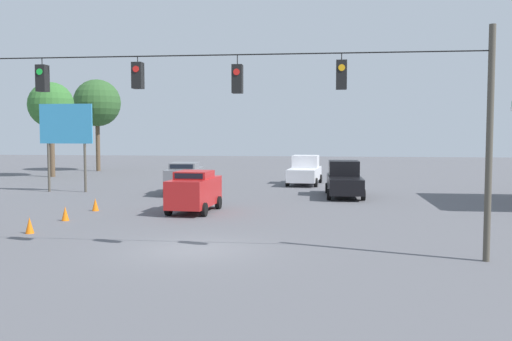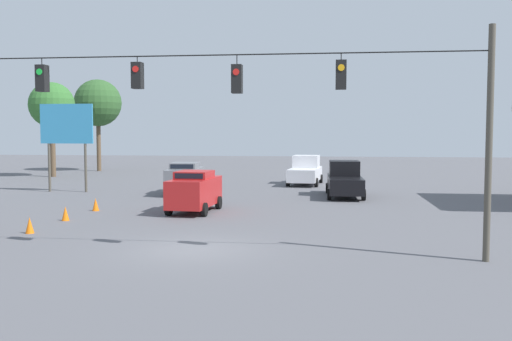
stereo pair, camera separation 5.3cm
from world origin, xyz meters
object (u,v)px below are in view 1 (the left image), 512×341
(traffic_cone_second, at_px, (65,214))
(tree_horizon_left, at_px, (51,105))
(traffic_cone_third, at_px, (95,205))
(traffic_cone_nearest, at_px, (30,225))
(tree_horizon_right, at_px, (97,103))
(overhead_signal_span, at_px, (188,114))
(sedan_grey_withflow_far, at_px, (184,178))
(pickup_truck_black_oncoming_far, at_px, (344,180))
(sedan_red_withflow_mid, at_px, (194,191))
(roadside_billboard, at_px, (66,129))
(pickup_truck_white_oncoming_deep, at_px, (305,171))

(traffic_cone_second, xyz_separation_m, tree_horizon_left, (11.93, -22.68, 5.77))
(traffic_cone_second, distance_m, traffic_cone_third, 3.11)
(traffic_cone_nearest, xyz_separation_m, tree_horizon_right, (10.91, -33.13, 6.31))
(overhead_signal_span, bearing_deg, tree_horizon_left, -56.50)
(sedan_grey_withflow_far, distance_m, traffic_cone_nearest, 14.31)
(tree_horizon_left, bearing_deg, sedan_grey_withflow_far, 141.08)
(pickup_truck_black_oncoming_far, bearing_deg, tree_horizon_right, -39.36)
(sedan_red_withflow_mid, bearing_deg, traffic_cone_nearest, 52.30)
(pickup_truck_black_oncoming_far, height_order, roadside_billboard, roadside_billboard)
(overhead_signal_span, bearing_deg, traffic_cone_third, -52.49)
(traffic_cone_second, height_order, traffic_cone_third, same)
(pickup_truck_black_oncoming_far, bearing_deg, tree_horizon_left, -25.79)
(overhead_signal_span, height_order, traffic_cone_third, overhead_signal_span)
(overhead_signal_span, xyz_separation_m, pickup_truck_white_oncoming_deep, (-2.82, -24.17, -3.47))
(traffic_cone_third, bearing_deg, pickup_truck_black_oncoming_far, -147.68)
(pickup_truck_black_oncoming_far, xyz_separation_m, pickup_truck_white_oncoming_deep, (2.62, -7.39, -0.00))
(overhead_signal_span, xyz_separation_m, sedan_red_withflow_mid, (1.96, -9.17, -3.41))
(traffic_cone_second, xyz_separation_m, tree_horizon_right, (10.87, -30.01, 6.31))
(traffic_cone_nearest, xyz_separation_m, roadside_billboard, (5.29, -14.43, 3.70))
(traffic_cone_second, bearing_deg, sedan_red_withflow_mid, -146.61)
(traffic_cone_second, relative_size, tree_horizon_right, 0.07)
(pickup_truck_white_oncoming_deep, height_order, tree_horizon_right, tree_horizon_right)
(sedan_red_withflow_mid, relative_size, traffic_cone_third, 6.60)
(roadside_billboard, xyz_separation_m, tree_horizon_left, (6.69, -11.36, 2.07))
(traffic_cone_second, height_order, roadside_billboard, roadside_billboard)
(sedan_red_withflow_mid, xyz_separation_m, pickup_truck_white_oncoming_deep, (-4.78, -15.00, -0.06))
(pickup_truck_black_oncoming_far, xyz_separation_m, tree_horizon_right, (23.28, -19.09, 5.64))
(sedan_red_withflow_mid, height_order, tree_horizon_right, tree_horizon_right)
(sedan_red_withflow_mid, xyz_separation_m, pickup_truck_black_oncoming_far, (-7.41, -7.61, -0.06))
(traffic_cone_third, bearing_deg, sedan_grey_withflow_far, -107.82)
(sedan_grey_withflow_far, distance_m, tree_horizon_left, 19.34)
(traffic_cone_third, bearing_deg, sedan_red_withflow_mid, -177.77)
(sedan_grey_withflow_far, bearing_deg, tree_horizon_right, -54.77)
(traffic_cone_third, distance_m, tree_horizon_right, 29.72)
(tree_horizon_left, distance_m, tree_horizon_right, 7.43)
(overhead_signal_span, bearing_deg, sedan_grey_withflow_far, -75.43)
(sedan_grey_withflow_far, height_order, tree_horizon_right, tree_horizon_right)
(pickup_truck_black_oncoming_far, distance_m, roadside_billboard, 17.92)
(tree_horizon_right, bearing_deg, sedan_red_withflow_mid, 120.73)
(sedan_red_withflow_mid, bearing_deg, sedan_grey_withflow_far, -72.48)
(sedan_red_withflow_mid, distance_m, pickup_truck_black_oncoming_far, 10.62)
(traffic_cone_second, bearing_deg, tree_horizon_right, -70.09)
(tree_horizon_left, relative_size, tree_horizon_right, 0.90)
(traffic_cone_nearest, bearing_deg, pickup_truck_white_oncoming_deep, -114.46)
(sedan_grey_withflow_far, bearing_deg, traffic_cone_nearest, 79.74)
(tree_horizon_right, bearing_deg, traffic_cone_nearest, 108.24)
(sedan_red_withflow_mid, xyz_separation_m, tree_horizon_left, (16.94, -19.38, 5.05))
(sedan_red_withflow_mid, xyz_separation_m, traffic_cone_second, (5.01, 3.30, -0.72))
(sedan_grey_withflow_far, height_order, pickup_truck_black_oncoming_far, pickup_truck_black_oncoming_far)
(sedan_grey_withflow_far, distance_m, tree_horizon_right, 24.00)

